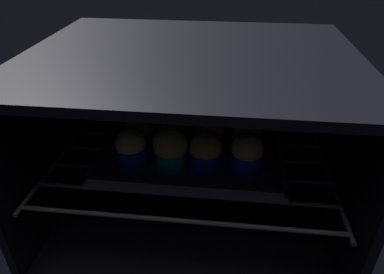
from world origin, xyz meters
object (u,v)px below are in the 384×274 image
muffin_row0_col3 (247,153)px  muffin_row2_col3 (246,118)px  muffin_row0_col1 (170,148)px  muffin_row1_col0 (142,128)px  muffin_row2_col2 (213,117)px  muffin_row0_col2 (205,151)px  muffin_row0_col0 (131,148)px  muffin_row1_col1 (175,130)px  muffin_row1_col3 (246,134)px  muffin_row2_col1 (178,115)px  muffin_row1_col2 (211,132)px  muffin_row2_col0 (149,111)px  baking_tray (192,148)px

muffin_row0_col3 → muffin_row2_col3: 14.46cm
muffin_row0_col1 → muffin_row1_col0: bearing=134.4°
muffin_row2_col2 → muffin_row0_col2: bearing=-92.4°
muffin_row0_col0 → muffin_row1_col1: size_ratio=1.00×
muffin_row0_col2 → muffin_row1_col0: bearing=152.4°
muffin_row1_col3 → muffin_row2_col2: size_ratio=1.07×
muffin_row1_col0 → muffin_row2_col3: muffin_row1_col0 is taller
muffin_row2_col1 → muffin_row0_col1: bearing=-87.4°
muffin_row0_col3 → muffin_row2_col1: bearing=136.4°
muffin_row0_col3 → muffin_row1_col2: (-7.01, 6.60, 0.00)cm
muffin_row0_col3 → muffin_row2_col0: muffin_row0_col3 is taller
muffin_row1_col1 → muffin_row1_col2: 7.51cm
muffin_row2_col2 → muffin_row2_col3: same height
muffin_row2_col1 → muffin_row2_col2: 7.80cm
muffin_row1_col1 → muffin_row2_col2: size_ratio=1.02×
muffin_row1_col2 → muffin_row2_col0: (-14.44, 7.69, 0.05)cm
muffin_row0_col2 → muffin_row0_col3: 7.62cm
baking_tray → muffin_row1_col0: bearing=178.5°
muffin_row0_col3 → baking_tray: bearing=147.8°
muffin_row1_col2 → muffin_row2_col0: muffin_row1_col2 is taller
baking_tray → muffin_row0_col3: bearing=-32.2°
muffin_row1_col1 → muffin_row0_col3: bearing=-26.3°
muffin_row1_col1 → muffin_row1_col2: bearing=-4.3°
muffin_row0_col3 → muffin_row2_col3: muffin_row0_col3 is taller
muffin_row2_col1 → muffin_row2_col3: size_ratio=1.00×
muffin_row0_col0 → muffin_row2_col2: size_ratio=1.02×
muffin_row1_col0 → muffin_row2_col2: muffin_row1_col0 is taller
muffin_row0_col3 → muffin_row2_col0: (-21.45, 14.29, 0.05)cm
muffin_row0_col1 → muffin_row2_col0: (-7.27, 14.53, -0.09)cm
muffin_row1_col3 → muffin_row1_col0: bearing=179.6°
muffin_row2_col0 → muffin_row2_col3: (21.49, 0.17, -0.54)cm
muffin_row2_col3 → baking_tray: bearing=-145.4°
muffin_row0_col3 → muffin_row2_col2: (-7.03, 14.03, -0.46)cm
muffin_row1_col3 → muffin_row0_col0: bearing=-161.7°
muffin_row1_col0 → muffin_row2_col1: (6.60, 6.98, -0.27)cm
muffin_row1_col2 → muffin_row1_col1: bearing=175.7°
muffin_row0_col0 → muffin_row1_col2: bearing=24.7°
muffin_row1_col2 → muffin_row1_col3: size_ratio=1.09×
muffin_row0_col0 → muffin_row2_col2: (14.72, 14.22, -0.08)cm
muffin_row0_col0 → muffin_row2_col0: (0.30, 14.48, 0.44)cm
muffin_row0_col0 → muffin_row1_col1: 10.33cm
muffin_row2_col1 → muffin_row0_col2: bearing=-63.1°
muffin_row0_col0 → muffin_row0_col3: muffin_row0_col3 is taller
muffin_row1_col1 → muffin_row1_col3: bearing=-0.5°
baking_tray → muffin_row1_col2: 5.81cm
muffin_row0_col3 → muffin_row1_col1: 16.16cm
muffin_row0_col0 → muffin_row0_col2: size_ratio=0.91×
muffin_row2_col1 → muffin_row2_col2: muffin_row2_col2 is taller
baking_tray → muffin_row0_col0: bearing=-146.8°
baking_tray → muffin_row1_col3: (11.00, 0.14, 4.06)cm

